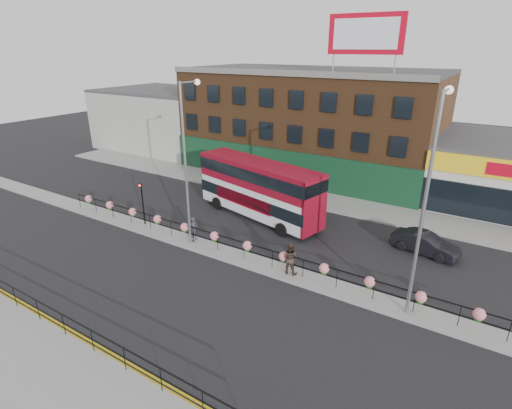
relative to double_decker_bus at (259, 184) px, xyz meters
The scene contains 18 objects.
ground 7.02m from the double_decker_bus, 74.17° to the right, with size 120.00×120.00×0.00m, color black.
south_pavement 18.51m from the double_decker_bus, 84.46° to the right, with size 60.00×4.00×0.15m, color gray.
north_pavement 6.57m from the double_decker_bus, 72.94° to the left, with size 60.00×4.00×0.15m, color gray.
median 6.99m from the double_decker_bus, 74.17° to the right, with size 60.00×1.60×0.15m, color gray.
yellow_line_inner 16.26m from the double_decker_bus, 83.67° to the right, with size 60.00×0.10×0.01m, color gold.
yellow_line_outer 16.43m from the double_decker_bus, 83.74° to the right, with size 60.00×0.10×0.01m, color gold.
brick_building 14.11m from the double_decker_bus, 99.24° to the left, with size 25.00×12.21×10.30m.
warehouse_west 26.38m from the double_decker_bus, 148.52° to the left, with size 15.50×12.00×7.30m.
billboard 14.31m from the double_decker_bus, 64.00° to the left, with size 6.00×0.29×4.40m.
median_railing 6.69m from the double_decker_bus, 74.17° to the right, with size 30.04×0.56×1.23m.
south_railing 16.43m from the double_decker_bus, 90.81° to the right, with size 20.04×0.05×1.12m.
double_decker_bus is the anchor object (origin of this frame).
car 12.16m from the double_decker_bus, ahead, with size 4.30×2.16×1.35m, color black.
pedestrian_a 6.33m from the double_decker_bus, 103.41° to the right, with size 0.43×0.62×1.66m, color #2F2D37.
pedestrian_b 8.75m from the double_decker_bus, 46.45° to the right, with size 0.99×0.80×1.94m, color #3B2A24.
lamp_column_west 7.14m from the double_decker_bus, 104.18° to the right, with size 0.37×1.81×10.33m.
lamp_column_east 14.44m from the double_decker_bus, 26.24° to the right, with size 0.38×1.86×10.62m.
traffic_light_median 8.54m from the double_decker_bus, 136.84° to the right, with size 0.15×0.28×3.65m.
Camera 1 is at (13.10, -17.92, 12.32)m, focal length 28.00 mm.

